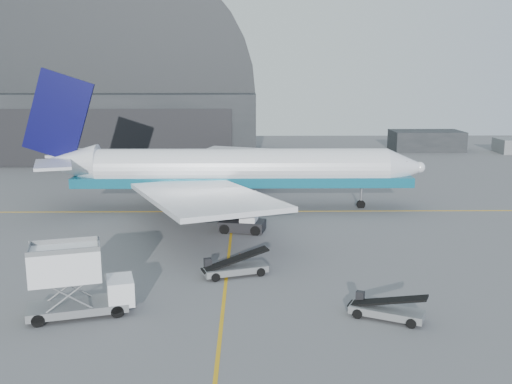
{
  "coord_description": "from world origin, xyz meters",
  "views": [
    {
      "loc": [
        1.74,
        -43.27,
        15.52
      ],
      "look_at": [
        2.44,
        9.34,
        4.5
      ],
      "focal_mm": 40.0,
      "sensor_mm": 36.0,
      "label": 1
    }
  ],
  "objects_px": {
    "pushback_tug": "(244,224)",
    "belt_loader_a": "(234,268)",
    "airliner": "(226,170)",
    "catering_truck": "(76,281)",
    "belt_loader_b": "(386,310)"
  },
  "relations": [
    {
      "from": "airliner",
      "to": "catering_truck",
      "type": "height_order",
      "value": "airliner"
    },
    {
      "from": "pushback_tug",
      "to": "belt_loader_b",
      "type": "bearing_deg",
      "value": -54.27
    },
    {
      "from": "belt_loader_b",
      "to": "pushback_tug",
      "type": "bearing_deg",
      "value": 139.93
    },
    {
      "from": "pushback_tug",
      "to": "belt_loader_b",
      "type": "distance_m",
      "value": 22.74
    },
    {
      "from": "airliner",
      "to": "belt_loader_b",
      "type": "relative_size",
      "value": 9.35
    },
    {
      "from": "pushback_tug",
      "to": "airliner",
      "type": "bearing_deg",
      "value": 113.3
    },
    {
      "from": "belt_loader_a",
      "to": "belt_loader_b",
      "type": "bearing_deg",
      "value": -57.39
    },
    {
      "from": "belt_loader_a",
      "to": "belt_loader_b",
      "type": "height_order",
      "value": "belt_loader_a"
    },
    {
      "from": "catering_truck",
      "to": "pushback_tug",
      "type": "xyz_separation_m",
      "value": [
        10.67,
        19.97,
        -1.56
      ]
    },
    {
      "from": "pushback_tug",
      "to": "belt_loader_a",
      "type": "bearing_deg",
      "value": -81.27
    },
    {
      "from": "catering_truck",
      "to": "pushback_tug",
      "type": "bearing_deg",
      "value": 46.01
    },
    {
      "from": "belt_loader_b",
      "to": "catering_truck",
      "type": "bearing_deg",
      "value": -156.48
    },
    {
      "from": "catering_truck",
      "to": "pushback_tug",
      "type": "relative_size",
      "value": 1.47
    },
    {
      "from": "airliner",
      "to": "belt_loader_a",
      "type": "height_order",
      "value": "airliner"
    },
    {
      "from": "belt_loader_a",
      "to": "pushback_tug",
      "type": "bearing_deg",
      "value": 68.98
    }
  ]
}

